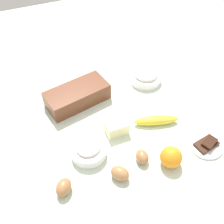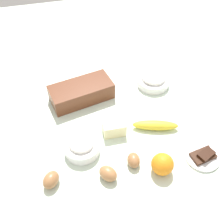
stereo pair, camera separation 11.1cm
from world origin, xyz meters
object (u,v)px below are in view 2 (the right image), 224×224
object	(u,v)px
orange_fruit	(162,164)
egg_near_butter	(108,174)
loaf_pan	(81,92)
egg_loose	(134,160)
chocolate_plate	(203,156)
sugar_bowl	(153,80)
flour_bowl	(82,146)
egg_beside_bowl	(51,180)
banana	(155,125)
butter_block	(114,127)

from	to	relation	value
orange_fruit	egg_near_butter	size ratio (longest dim) A/B	1.16
loaf_pan	egg_loose	size ratio (longest dim) A/B	4.88
orange_fruit	chocolate_plate	bearing A→B (deg)	3.03
orange_fruit	egg_near_butter	world-z (taller)	orange_fruit
sugar_bowl	orange_fruit	size ratio (longest dim) A/B	1.90
flour_bowl	egg_loose	size ratio (longest dim) A/B	2.24
loaf_pan	chocolate_plate	bearing A→B (deg)	-59.60
egg_beside_bowl	loaf_pan	bearing A→B (deg)	65.66
egg_loose	loaf_pan	bearing A→B (deg)	107.42
orange_fruit	flour_bowl	bearing A→B (deg)	149.20
banana	egg_near_butter	bearing A→B (deg)	-145.22
sugar_bowl	egg_beside_bowl	size ratio (longest dim) A/B	2.26
loaf_pan	egg_near_butter	xyz separation A→B (m)	(0.02, -0.43, -0.02)
banana	egg_near_butter	world-z (taller)	egg_near_butter
sugar_bowl	chocolate_plate	distance (m)	0.45
sugar_bowl	orange_fruit	distance (m)	0.48
loaf_pan	sugar_bowl	xyz separation A→B (m)	(0.35, 0.01, -0.01)
loaf_pan	orange_fruit	bearing A→B (deg)	-75.53
flour_bowl	banana	world-z (taller)	flour_bowl
sugar_bowl	egg_loose	bearing A→B (deg)	-119.64
orange_fruit	egg_loose	bearing A→B (deg)	149.96
butter_block	chocolate_plate	world-z (taller)	butter_block
orange_fruit	egg_beside_bowl	xyz separation A→B (m)	(-0.39, 0.05, -0.02)
banana	butter_block	distance (m)	0.17
egg_loose	egg_near_butter	bearing A→B (deg)	-163.57
sugar_bowl	loaf_pan	bearing A→B (deg)	-178.45
egg_beside_bowl	chocolate_plate	bearing A→B (deg)	-3.93
chocolate_plate	egg_near_butter	bearing A→B (deg)	178.14
loaf_pan	egg_beside_bowl	distance (m)	0.44
egg_beside_bowl	banana	bearing A→B (deg)	17.89
sugar_bowl	flour_bowl	bearing A→B (deg)	-143.60
sugar_bowl	egg_loose	distance (m)	0.47
loaf_pan	egg_beside_bowl	xyz separation A→B (m)	(-0.18, -0.40, -0.02)
banana	butter_block	size ratio (longest dim) A/B	2.11
orange_fruit	chocolate_plate	world-z (taller)	orange_fruit
flour_bowl	chocolate_plate	distance (m)	0.46
egg_near_butter	egg_loose	xyz separation A→B (m)	(0.11, 0.03, -0.00)
flour_bowl	chocolate_plate	bearing A→B (deg)	-18.75
sugar_bowl	egg_beside_bowl	distance (m)	0.67
orange_fruit	chocolate_plate	size ratio (longest dim) A/B	0.63
orange_fruit	egg_loose	size ratio (longest dim) A/B	1.33
loaf_pan	egg_near_butter	world-z (taller)	loaf_pan
loaf_pan	chocolate_plate	size ratio (longest dim) A/B	2.31
chocolate_plate	egg_beside_bowl	bearing A→B (deg)	176.07
loaf_pan	egg_near_butter	bearing A→B (deg)	-98.64
sugar_bowl	orange_fruit	xyz separation A→B (m)	(-0.14, -0.46, 0.01)
butter_block	egg_loose	size ratio (longest dim) A/B	1.47
orange_fruit	butter_block	distance (m)	0.25
banana	chocolate_plate	bearing A→B (deg)	-55.89
flour_bowl	sugar_bowl	world-z (taller)	flour_bowl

